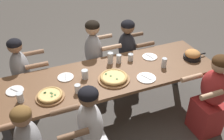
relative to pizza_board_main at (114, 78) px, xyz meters
The scene contains 21 objects.
ground_plane 0.80m from the pizza_board_main, 77.04° to the left, with size 18.00×18.00×0.00m, color #514C47.
dining_table 0.17m from the pizza_board_main, 77.04° to the left, with size 2.65×0.83×0.75m.
pizza_board_main is the anchor object (origin of this frame).
pizza_board_second 0.75m from the pizza_board_main, behind, with size 0.31×0.31×0.05m.
skillet_bowl 1.15m from the pizza_board_main, ahead, with size 0.33×0.23×0.13m.
empty_plate_a 1.11m from the pizza_board_main, 169.00° to the left, with size 0.19×0.19×0.02m.
empty_plate_b 0.39m from the pizza_board_main, 17.88° to the right, with size 0.23×0.23×0.02m.
empty_plate_c 0.57m from the pizza_board_main, 153.53° to the left, with size 0.19×0.19×0.02m.
empty_plate_d 0.71m from the pizza_board_main, 24.41° to the left, with size 0.20×0.20×0.02m.
cocktail_glass_blue 0.49m from the pizza_board_main, 41.03° to the left, with size 0.07×0.07×0.12m.
drinking_glass_a 0.46m from the pizza_board_main, behind, with size 0.07×0.07×0.10m.
drinking_glass_b 1.05m from the pizza_board_main, behind, with size 0.07×0.07×0.11m.
drinking_glass_c 0.34m from the pizza_board_main, 151.83° to the left, with size 0.08×0.08×0.11m.
drinking_glass_d 0.39m from the pizza_board_main, 57.83° to the left, with size 0.06×0.06×0.12m.
drinking_glass_e 0.38m from the pizza_board_main, 74.21° to the left, with size 0.07×0.07×0.15m.
drinking_glass_f 0.69m from the pizza_board_main, ahead, with size 0.06×0.06×0.13m.
diner_far_midright 0.97m from the pizza_board_main, 55.02° to the left, with size 0.51×0.40×1.12m.
diner_near_midleft 0.73m from the pizza_board_main, 132.55° to the right, with size 0.51×0.40×1.13m.
diner_far_center 0.80m from the pizza_board_main, 89.33° to the left, with size 0.51×0.40×1.20m.
diner_far_left 1.28m from the pizza_board_main, 142.57° to the left, with size 0.51×0.40×1.12m.
diner_near_right 1.20m from the pizza_board_main, 25.49° to the right, with size 0.51×0.40×1.12m.
Camera 1 is at (-0.94, -2.31, 2.48)m, focal length 40.00 mm.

